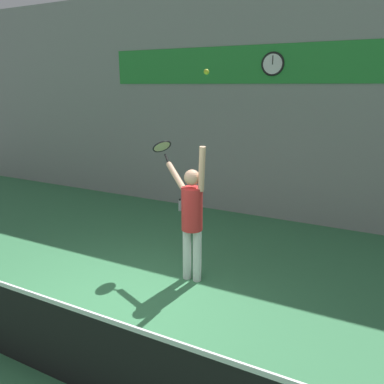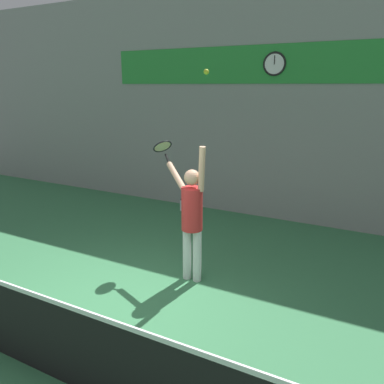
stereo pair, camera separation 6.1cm
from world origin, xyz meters
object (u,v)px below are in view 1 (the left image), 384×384
object	(u,v)px
tennis_player	(192,214)
water_bottle	(180,205)
tennis_ball	(206,72)
scoreboard_clock	(273,64)
tennis_racket	(162,147)

from	to	relation	value
tennis_player	water_bottle	size ratio (longest dim) A/B	7.09
tennis_player	tennis_ball	world-z (taller)	tennis_ball
water_bottle	scoreboard_clock	bearing A→B (deg)	13.12
tennis_player	scoreboard_clock	bearing A→B (deg)	86.23
scoreboard_clock	water_bottle	bearing A→B (deg)	-166.88
scoreboard_clock	tennis_racket	distance (m)	3.27
scoreboard_clock	tennis_ball	world-z (taller)	scoreboard_clock
tennis_racket	tennis_player	bearing A→B (deg)	-31.72
tennis_racket	water_bottle	size ratio (longest dim) A/B	1.36
tennis_ball	water_bottle	bearing A→B (deg)	124.54
tennis_racket	water_bottle	distance (m)	3.10
tennis_ball	scoreboard_clock	bearing A→B (deg)	90.42
tennis_ball	water_bottle	world-z (taller)	tennis_ball
water_bottle	tennis_ball	bearing A→B (deg)	-55.46
scoreboard_clock	tennis_player	bearing A→B (deg)	-93.77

